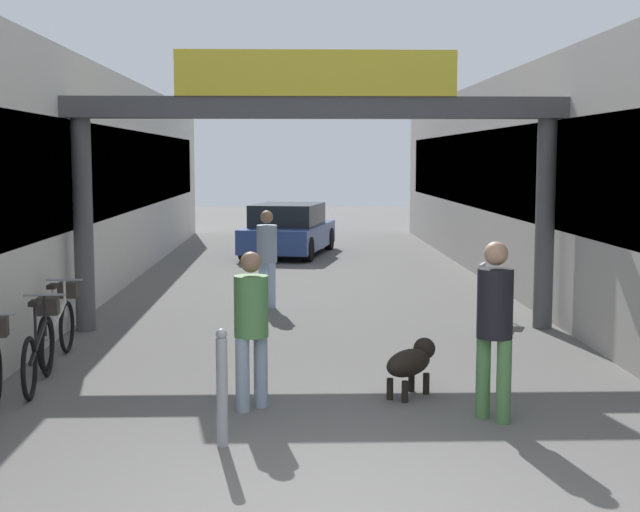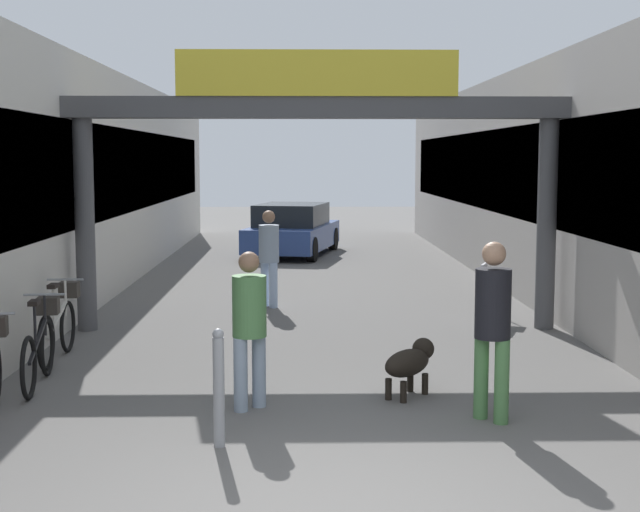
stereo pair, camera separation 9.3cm
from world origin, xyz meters
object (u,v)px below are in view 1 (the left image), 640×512
pedestrian_companion (251,320)px  dog_on_leash (412,362)px  pedestrian_carrying_crate (267,252)px  bollard_post_metal (222,387)px  cafe_chair_aluminium_nearer (489,286)px  bicycle_silver_farthest (59,325)px  bicycle_black_third (40,346)px  pedestrian_with_dog (495,319)px  parked_car_blue (289,230)px

pedestrian_companion → dog_on_leash: bearing=15.5°
pedestrian_carrying_crate → dog_on_leash: pedestrian_carrying_crate is taller
bollard_post_metal → cafe_chair_aluminium_nearer: 6.91m
pedestrian_companion → bicycle_silver_farthest: size_ratio=0.94×
bicycle_black_third → bollard_post_metal: bearing=-45.2°
pedestrian_carrying_crate → bicycle_silver_farthest: (-2.47, -3.86, -0.49)m
bicycle_silver_farthest → cafe_chair_aluminium_nearer: (5.91, 2.44, 0.10)m
pedestrian_with_dog → bollard_post_metal: pedestrian_with_dog is taller
parked_car_blue → bicycle_silver_farthest: bearing=-103.2°
pedestrian_companion → cafe_chair_aluminium_nearer: pedestrian_companion is taller
bicycle_black_third → pedestrian_companion: bearing=-23.3°
bicycle_silver_farthest → cafe_chair_aluminium_nearer: bearing=22.5°
bicycle_black_third → bollard_post_metal: size_ratio=1.62×
dog_on_leash → bicycle_black_third: bicycle_black_third is taller
bicycle_silver_farthest → bicycle_black_third: bearing=-84.3°
bicycle_silver_farthest → cafe_chair_aluminium_nearer: 6.40m
parked_car_blue → pedestrian_companion: bearing=-91.2°
pedestrian_with_dog → bicycle_black_third: size_ratio=1.02×
pedestrian_with_dog → bollard_post_metal: 2.66m
bollard_post_metal → parked_car_blue: bearing=88.1°
pedestrian_companion → bicycle_black_third: (-2.37, 1.02, -0.46)m
bicycle_silver_farthest → pedestrian_carrying_crate: bearing=57.3°
bicycle_silver_farthest → bollard_post_metal: bearing=-56.3°
dog_on_leash → bicycle_black_third: 4.08m
pedestrian_companion → pedestrian_carrying_crate: bearing=90.2°
bollard_post_metal → pedestrian_companion: bearing=80.2°
pedestrian_companion → bicycle_silver_farthest: bearing=137.6°
parked_car_blue → bollard_post_metal: bearing=-91.9°
pedestrian_with_dog → parked_car_blue: size_ratio=0.40×
cafe_chair_aluminium_nearer → parked_car_blue: (-3.11, 9.50, 0.10)m
pedestrian_with_dog → cafe_chair_aluminium_nearer: (1.09, 5.18, -0.45)m
pedestrian_with_dog → pedestrian_carrying_crate: size_ratio=1.06×
parked_car_blue → pedestrian_with_dog: bearing=-82.1°
bollard_post_metal → pedestrian_with_dog: bearing=15.8°
cafe_chair_aluminium_nearer → pedestrian_companion: bearing=-125.8°
pedestrian_companion → parked_car_blue: 14.23m
bollard_post_metal → dog_on_leash: bearing=41.1°
pedestrian_carrying_crate → bicycle_silver_farthest: pedestrian_carrying_crate is taller
dog_on_leash → bicycle_black_third: bearing=172.1°
pedestrian_with_dog → dog_on_leash: (-0.66, 0.91, -0.62)m
bicycle_silver_farthest → parked_car_blue: size_ratio=0.39×
dog_on_leash → bollard_post_metal: bollard_post_metal is taller
cafe_chair_aluminium_nearer → parked_car_blue: size_ratio=0.21×
bollard_post_metal → cafe_chair_aluminium_nearer: (3.61, 5.89, 0.01)m
cafe_chair_aluminium_nearer → bicycle_black_third: bearing=-147.4°
pedestrian_companion → parked_car_blue: (0.30, 14.23, -0.26)m
pedestrian_companion → cafe_chair_aluminium_nearer: bearing=54.2°
bicycle_silver_farthest → pedestrian_with_dog: bearing=-29.6°
bicycle_black_third → bicycle_silver_farthest: (-0.12, 1.26, 0.00)m
bicycle_black_third → parked_car_blue: parked_car_blue is taller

